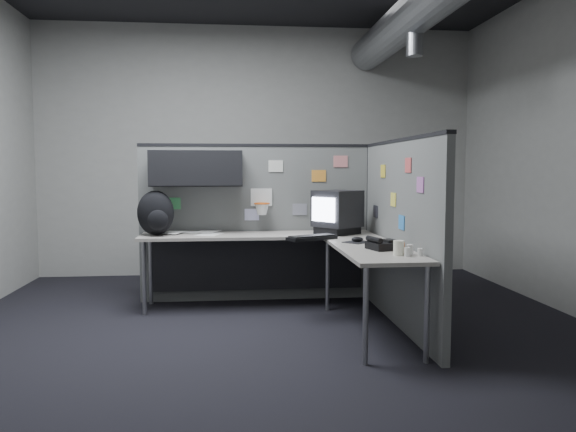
{
  "coord_description": "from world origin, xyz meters",
  "views": [
    {
      "loc": [
        -0.37,
        -4.53,
        1.36
      ],
      "look_at": [
        0.13,
        0.35,
        0.96
      ],
      "focal_mm": 35.0,
      "sensor_mm": 36.0,
      "label": 1
    }
  ],
  "objects": [
    {
      "name": "room",
      "position": [
        0.56,
        0.0,
        2.1
      ],
      "size": [
        5.62,
        5.62,
        3.22
      ],
      "color": "black",
      "rests_on": "ground"
    },
    {
      "name": "mouse",
      "position": [
        0.73,
        0.25,
        0.75
      ],
      "size": [
        0.28,
        0.28,
        0.05
      ],
      "rotation": [
        0.0,
        0.0,
        -0.06
      ],
      "color": "black",
      "rests_on": "desk"
    },
    {
      "name": "desk",
      "position": [
        0.15,
        0.7,
        0.61
      ],
      "size": [
        2.31,
        2.11,
        0.73
      ],
      "color": "#A09A90",
      "rests_on": "ground"
    },
    {
      "name": "partition_back",
      "position": [
        -0.25,
        1.23,
        1.0
      ],
      "size": [
        2.44,
        0.42,
        1.63
      ],
      "color": "#5C5E5C",
      "rests_on": "ground"
    },
    {
      "name": "monitor",
      "position": [
        0.68,
        0.91,
        0.95
      ],
      "size": [
        0.53,
        0.53,
        0.43
      ],
      "rotation": [
        0.0,
        0.0,
        -0.14
      ],
      "color": "black",
      "rests_on": "desk"
    },
    {
      "name": "phone",
      "position": [
        0.83,
        -0.21,
        0.77
      ],
      "size": [
        0.25,
        0.26,
        0.1
      ],
      "rotation": [
        0.0,
        0.0,
        0.1
      ],
      "color": "black",
      "rests_on": "desk"
    },
    {
      "name": "cup",
      "position": [
        0.87,
        -0.52,
        0.78
      ],
      "size": [
        0.1,
        0.1,
        0.11
      ],
      "primitive_type": "cylinder",
      "rotation": [
        0.0,
        0.0,
        -0.3
      ],
      "color": "white",
      "rests_on": "desk"
    },
    {
      "name": "partition_right",
      "position": [
        1.1,
        0.22,
        0.82
      ],
      "size": [
        0.07,
        2.23,
        1.63
      ],
      "color": "#5C5E5C",
      "rests_on": "ground"
    },
    {
      "name": "papers",
      "position": [
        -0.77,
        1.14,
        0.74
      ],
      "size": [
        0.72,
        0.56,
        0.01
      ],
      "rotation": [
        0.0,
        0.0,
        -0.37
      ],
      "color": "white",
      "rests_on": "desk"
    },
    {
      "name": "keyboard",
      "position": [
        0.36,
        0.47,
        0.75
      ],
      "size": [
        0.49,
        0.35,
        0.04
      ],
      "rotation": [
        0.0,
        0.0,
        -0.33
      ],
      "color": "black",
      "rests_on": "desk"
    },
    {
      "name": "bottles",
      "position": [
        0.94,
        -0.51,
        0.77
      ],
      "size": [
        0.16,
        0.17,
        0.09
      ],
      "rotation": [
        0.0,
        0.0,
        0.34
      ],
      "color": "silver",
      "rests_on": "desk"
    },
    {
      "name": "backpack",
      "position": [
        -1.09,
        0.97,
        0.94
      ],
      "size": [
        0.37,
        0.34,
        0.43
      ],
      "rotation": [
        0.0,
        0.0,
        -0.08
      ],
      "color": "black",
      "rests_on": "desk"
    }
  ]
}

